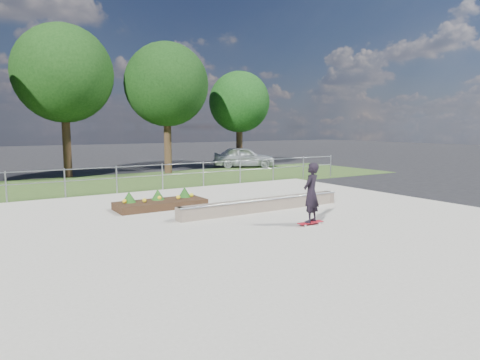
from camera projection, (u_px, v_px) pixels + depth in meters
name	position (u px, v px, depth m)	size (l,w,h in m)	color
ground	(262.00, 224.00, 12.37)	(120.00, 120.00, 0.00)	black
grass_verge	(136.00, 182.00, 21.59)	(30.00, 8.00, 0.02)	#304B1E
concrete_slab	(262.00, 222.00, 12.37)	(15.00, 15.00, 0.06)	#AAA797
fence	(162.00, 173.00, 18.56)	(20.06, 0.06, 1.20)	gray
tree_mid_left	(63.00, 74.00, 22.93)	(5.25, 5.25, 8.25)	#311E13
tree_mid_right	(167.00, 85.00, 25.06)	(4.90, 4.90, 7.70)	#332214
tree_far_right	(239.00, 102.00, 29.59)	(4.20, 4.20, 6.60)	black
grind_ledge	(263.00, 205.00, 13.90)	(6.00, 0.44, 0.43)	brown
planter_bed	(160.00, 202.00, 14.44)	(3.00, 1.20, 0.61)	black
skateboarder	(311.00, 193.00, 11.82)	(0.80, 0.61, 1.74)	silver
parked_car	(244.00, 157.00, 29.43)	(1.70, 4.22, 1.44)	#B0B6BA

